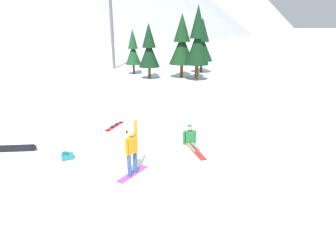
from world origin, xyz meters
The scene contains 12 objects.
ground_plane centered at (0.00, 0.00, 0.00)m, with size 800.00×800.00×0.00m, color white.
snowboarder_foreground centered at (0.94, -1.06, 0.93)m, with size 0.85×1.45×1.97m.
snowboarder_midground centered at (2.77, 1.81, 0.32)m, with size 1.14×1.79×0.94m.
loose_snowboard_near_right centered at (-1.39, 3.76, 0.02)m, with size 0.59×1.71×0.09m.
loose_snowboard_far_spare centered at (-4.51, 0.09, 0.14)m, with size 1.80×0.58×0.28m.
backpack_teal centered at (-1.95, -0.26, 0.14)m, with size 0.56×0.51×0.31m.
pine_tree_broad centered at (2.17, 22.58, 3.14)m, with size 2.40×2.40×5.75m.
pine_tree_slender centered at (0.41, 19.01, 3.31)m, with size 2.51×2.51×6.07m.
pine_tree_leaning centered at (-4.87, 20.37, 2.52)m, with size 1.66×1.66×4.63m.
pine_tree_short centered at (-2.60, 17.85, 2.84)m, with size 2.02×2.02×5.21m.
pine_tree_tall centered at (1.99, 17.65, 3.67)m, with size 2.20×2.20×6.75m.
ski_lift_tower centered at (-8.33, 24.07, 5.33)m, with size 3.90×0.36×9.05m.
Camera 1 is at (3.63, -10.00, 5.07)m, focal length 31.15 mm.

